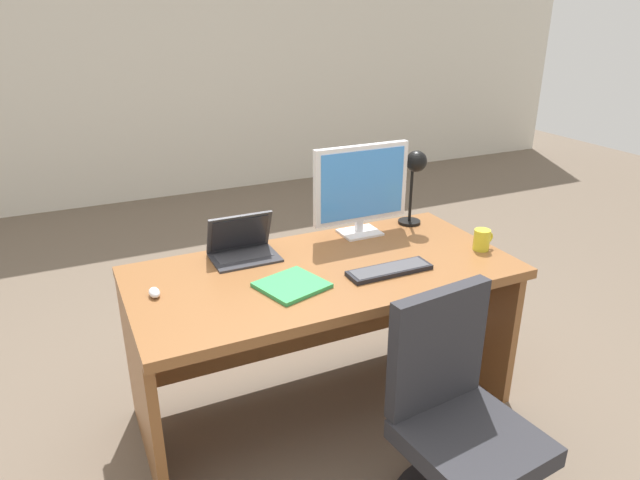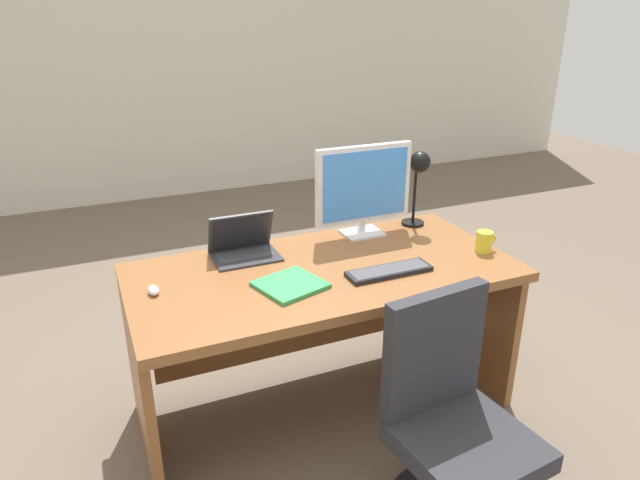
{
  "view_description": "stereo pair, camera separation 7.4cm",
  "coord_description": "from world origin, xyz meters",
  "px_view_note": "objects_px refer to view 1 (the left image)",
  "views": [
    {
      "loc": [
        -1.0,
        -2.09,
        1.85
      ],
      "look_at": [
        0.0,
        0.04,
        0.88
      ],
      "focal_mm": 32.1,
      "sensor_mm": 36.0,
      "label": 1
    },
    {
      "loc": [
        -0.94,
        -2.12,
        1.85
      ],
      "look_at": [
        0.0,
        0.04,
        0.88
      ],
      "focal_mm": 32.1,
      "sensor_mm": 36.0,
      "label": 2
    }
  ],
  "objects_px": {
    "monitor": "(361,186)",
    "book": "(292,285)",
    "office_chair": "(459,436)",
    "keyboard": "(389,270)",
    "laptop": "(242,243)",
    "desk_lamp": "(415,171)",
    "mouse": "(154,293)",
    "coffee_mug": "(482,240)",
    "desk": "(320,303)"
  },
  "relations": [
    {
      "from": "book",
      "to": "coffee_mug",
      "type": "distance_m",
      "value": 0.98
    },
    {
      "from": "keyboard",
      "to": "desk_lamp",
      "type": "height_order",
      "value": "desk_lamp"
    },
    {
      "from": "mouse",
      "to": "monitor",
      "type": "bearing_deg",
      "value": 12.87
    },
    {
      "from": "laptop",
      "to": "book",
      "type": "distance_m",
      "value": 0.41
    },
    {
      "from": "monitor",
      "to": "laptop",
      "type": "xyz_separation_m",
      "value": [
        -0.63,
        -0.01,
        -0.19
      ]
    },
    {
      "from": "laptop",
      "to": "book",
      "type": "height_order",
      "value": "laptop"
    },
    {
      "from": "monitor",
      "to": "coffee_mug",
      "type": "relative_size",
      "value": 4.83
    },
    {
      "from": "office_chair",
      "to": "coffee_mug",
      "type": "bearing_deg",
      "value": 47.74
    },
    {
      "from": "desk",
      "to": "laptop",
      "type": "xyz_separation_m",
      "value": [
        -0.29,
        0.24,
        0.26
      ]
    },
    {
      "from": "desk_lamp",
      "to": "coffee_mug",
      "type": "distance_m",
      "value": 0.5
    },
    {
      "from": "monitor",
      "to": "desk_lamp",
      "type": "height_order",
      "value": "monitor"
    },
    {
      "from": "book",
      "to": "coffee_mug",
      "type": "relative_size",
      "value": 2.94
    },
    {
      "from": "desk",
      "to": "desk_lamp",
      "type": "distance_m",
      "value": 0.86
    },
    {
      "from": "mouse",
      "to": "desk_lamp",
      "type": "bearing_deg",
      "value": 9.89
    },
    {
      "from": "desk_lamp",
      "to": "office_chair",
      "type": "relative_size",
      "value": 0.45
    },
    {
      "from": "book",
      "to": "monitor",
      "type": "bearing_deg",
      "value": 36.61
    },
    {
      "from": "laptop",
      "to": "office_chair",
      "type": "xyz_separation_m",
      "value": [
        0.49,
        -1.05,
        -0.48
      ]
    },
    {
      "from": "monitor",
      "to": "mouse",
      "type": "xyz_separation_m",
      "value": [
        -1.08,
        -0.25,
        -0.24
      ]
    },
    {
      "from": "desk_lamp",
      "to": "coffee_mug",
      "type": "xyz_separation_m",
      "value": [
        0.11,
        -0.43,
        -0.24
      ]
    },
    {
      "from": "desk",
      "to": "mouse",
      "type": "bearing_deg",
      "value": 179.72
    },
    {
      "from": "laptop",
      "to": "mouse",
      "type": "height_order",
      "value": "laptop"
    },
    {
      "from": "monitor",
      "to": "office_chair",
      "type": "height_order",
      "value": "monitor"
    },
    {
      "from": "keyboard",
      "to": "desk_lamp",
      "type": "xyz_separation_m",
      "value": [
        0.42,
        0.46,
        0.28
      ]
    },
    {
      "from": "keyboard",
      "to": "book",
      "type": "distance_m",
      "value": 0.45
    },
    {
      "from": "keyboard",
      "to": "office_chair",
      "type": "distance_m",
      "value": 0.74
    },
    {
      "from": "book",
      "to": "mouse",
      "type": "bearing_deg",
      "value": 163.29
    },
    {
      "from": "laptop",
      "to": "monitor",
      "type": "bearing_deg",
      "value": 0.86
    },
    {
      "from": "coffee_mug",
      "to": "office_chair",
      "type": "bearing_deg",
      "value": -132.26
    },
    {
      "from": "monitor",
      "to": "keyboard",
      "type": "height_order",
      "value": "monitor"
    },
    {
      "from": "laptop",
      "to": "office_chair",
      "type": "relative_size",
      "value": 0.34
    },
    {
      "from": "monitor",
      "to": "office_chair",
      "type": "distance_m",
      "value": 1.26
    },
    {
      "from": "desk_lamp",
      "to": "mouse",
      "type": "bearing_deg",
      "value": -170.11
    },
    {
      "from": "laptop",
      "to": "desk_lamp",
      "type": "distance_m",
      "value": 0.98
    },
    {
      "from": "mouse",
      "to": "coffee_mug",
      "type": "relative_size",
      "value": 0.73
    },
    {
      "from": "desk_lamp",
      "to": "coffee_mug",
      "type": "bearing_deg",
      "value": -75.0
    },
    {
      "from": "mouse",
      "to": "laptop",
      "type": "bearing_deg",
      "value": 27.98
    },
    {
      "from": "laptop",
      "to": "keyboard",
      "type": "bearing_deg",
      "value": -40.35
    },
    {
      "from": "keyboard",
      "to": "office_chair",
      "type": "relative_size",
      "value": 0.43
    },
    {
      "from": "desk_lamp",
      "to": "book",
      "type": "xyz_separation_m",
      "value": [
        -0.86,
        -0.4,
        -0.29
      ]
    },
    {
      "from": "keyboard",
      "to": "office_chair",
      "type": "xyz_separation_m",
      "value": [
        -0.04,
        -0.6,
        -0.43
      ]
    },
    {
      "from": "desk",
      "to": "office_chair",
      "type": "distance_m",
      "value": 0.86
    },
    {
      "from": "office_chair",
      "to": "monitor",
      "type": "bearing_deg",
      "value": 82.2
    },
    {
      "from": "monitor",
      "to": "laptop",
      "type": "distance_m",
      "value": 0.66
    },
    {
      "from": "monitor",
      "to": "book",
      "type": "relative_size",
      "value": 1.64
    },
    {
      "from": "coffee_mug",
      "to": "office_chair",
      "type": "distance_m",
      "value": 0.97
    },
    {
      "from": "monitor",
      "to": "desk_lamp",
      "type": "distance_m",
      "value": 0.32
    },
    {
      "from": "desk",
      "to": "laptop",
      "type": "bearing_deg",
      "value": 140.02
    },
    {
      "from": "mouse",
      "to": "desk_lamp",
      "type": "relative_size",
      "value": 0.19
    },
    {
      "from": "keyboard",
      "to": "book",
      "type": "xyz_separation_m",
      "value": [
        -0.44,
        0.05,
        -0.0
      ]
    },
    {
      "from": "monitor",
      "to": "desk_lamp",
      "type": "bearing_deg",
      "value": -0.71
    }
  ]
}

